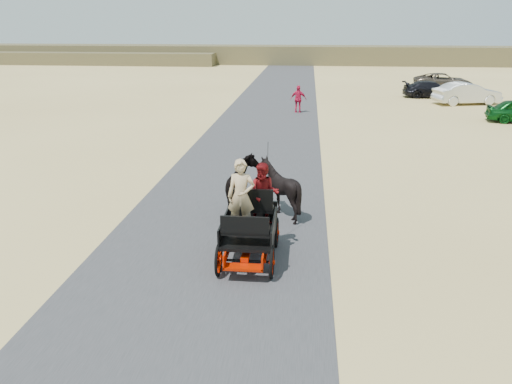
# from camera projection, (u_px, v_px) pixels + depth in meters

# --- Properties ---
(ground) EXTENTS (140.00, 140.00, 0.00)m
(ground) POSITION_uv_depth(u_px,v_px,m) (186.00, 310.00, 10.16)
(ground) COLOR tan
(road) EXTENTS (6.00, 140.00, 0.01)m
(road) POSITION_uv_depth(u_px,v_px,m) (186.00, 310.00, 10.15)
(road) COLOR #38383A
(road) RESTS_ON ground
(ridge_far) EXTENTS (140.00, 6.00, 2.40)m
(ridge_far) POSITION_uv_depth(u_px,v_px,m) (292.00, 55.00, 68.09)
(ridge_far) COLOR brown
(ridge_far) RESTS_ON ground
(ridge_near) EXTENTS (40.00, 4.00, 1.60)m
(ridge_near) POSITION_uv_depth(u_px,v_px,m) (69.00, 58.00, 67.36)
(ridge_near) COLOR brown
(ridge_near) RESTS_ON ground
(carriage) EXTENTS (1.30, 2.40, 0.72)m
(carriage) POSITION_uv_depth(u_px,v_px,m) (249.00, 245.00, 12.26)
(carriage) COLOR black
(carriage) RESTS_ON ground
(horse_left) EXTENTS (0.91, 2.01, 1.70)m
(horse_left) POSITION_uv_depth(u_px,v_px,m) (243.00, 187.00, 14.98)
(horse_left) COLOR black
(horse_left) RESTS_ON ground
(horse_right) EXTENTS (1.37, 1.54, 1.70)m
(horse_right) POSITION_uv_depth(u_px,v_px,m) (279.00, 189.00, 14.87)
(horse_right) COLOR black
(horse_right) RESTS_ON ground
(driver_man) EXTENTS (0.66, 0.43, 1.80)m
(driver_man) POSITION_uv_depth(u_px,v_px,m) (241.00, 196.00, 11.92)
(driver_man) COLOR tan
(driver_man) RESTS_ON carriage
(passenger_woman) EXTENTS (0.77, 0.60, 1.58)m
(passenger_woman) POSITION_uv_depth(u_px,v_px,m) (264.00, 194.00, 12.43)
(passenger_woman) COLOR #660C0F
(passenger_woman) RESTS_ON carriage
(pedestrian) EXTENTS (1.04, 0.50, 1.73)m
(pedestrian) POSITION_uv_depth(u_px,v_px,m) (298.00, 99.00, 31.79)
(pedestrian) COLOR #C1163E
(pedestrian) RESTS_ON ground
(car_b) EXTENTS (4.85, 2.72, 1.51)m
(car_b) POSITION_uv_depth(u_px,v_px,m) (467.00, 93.00, 35.04)
(car_b) COLOR silver
(car_b) RESTS_ON ground
(car_c) EXTENTS (4.28, 1.82, 1.23)m
(car_c) POSITION_uv_depth(u_px,v_px,m) (431.00, 89.00, 38.21)
(car_c) COLOR black
(car_c) RESTS_ON ground
(car_d) EXTENTS (5.07, 2.70, 1.36)m
(car_d) POSITION_uv_depth(u_px,v_px,m) (443.00, 81.00, 42.86)
(car_d) COLOR brown
(car_d) RESTS_ON ground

